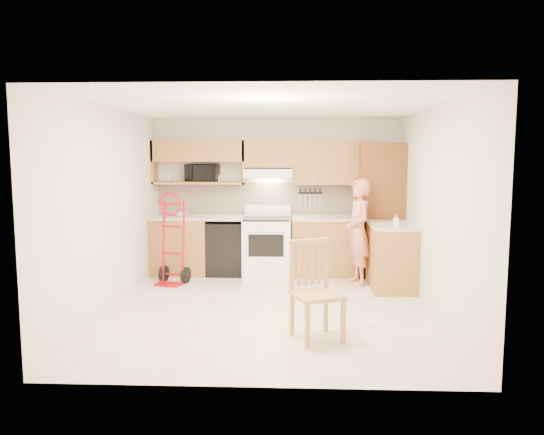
# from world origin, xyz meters

# --- Properties ---
(floor) EXTENTS (4.00, 4.50, 0.02)m
(floor) POSITION_xyz_m (0.00, 0.00, -0.01)
(floor) COLOR beige
(floor) RESTS_ON ground
(ceiling) EXTENTS (4.00, 4.50, 0.02)m
(ceiling) POSITION_xyz_m (0.00, 0.00, 2.51)
(ceiling) COLOR white
(ceiling) RESTS_ON ground
(wall_back) EXTENTS (4.00, 0.02, 2.50)m
(wall_back) POSITION_xyz_m (0.00, 2.26, 1.25)
(wall_back) COLOR silver
(wall_back) RESTS_ON ground
(wall_front) EXTENTS (4.00, 0.02, 2.50)m
(wall_front) POSITION_xyz_m (0.00, -2.26, 1.25)
(wall_front) COLOR silver
(wall_front) RESTS_ON ground
(wall_left) EXTENTS (0.02, 4.50, 2.50)m
(wall_left) POSITION_xyz_m (-2.01, 0.00, 1.25)
(wall_left) COLOR silver
(wall_left) RESTS_ON ground
(wall_right) EXTENTS (0.02, 4.50, 2.50)m
(wall_right) POSITION_xyz_m (2.01, 0.00, 1.25)
(wall_right) COLOR silver
(wall_right) RESTS_ON ground
(backsplash) EXTENTS (3.92, 0.03, 0.55)m
(backsplash) POSITION_xyz_m (0.00, 2.23, 1.20)
(backsplash) COLOR beige
(backsplash) RESTS_ON wall_back
(lower_cab_left) EXTENTS (0.90, 0.60, 0.90)m
(lower_cab_left) POSITION_xyz_m (-1.55, 1.95, 0.45)
(lower_cab_left) COLOR #A86D3D
(lower_cab_left) RESTS_ON ground
(dishwasher) EXTENTS (0.60, 0.60, 0.85)m
(dishwasher) POSITION_xyz_m (-0.80, 1.95, 0.42)
(dishwasher) COLOR black
(dishwasher) RESTS_ON ground
(lower_cab_right) EXTENTS (1.14, 0.60, 0.90)m
(lower_cab_right) POSITION_xyz_m (0.83, 1.95, 0.45)
(lower_cab_right) COLOR #A86D3D
(lower_cab_right) RESTS_ON ground
(countertop_left) EXTENTS (1.50, 0.63, 0.04)m
(countertop_left) POSITION_xyz_m (-1.25, 1.95, 0.92)
(countertop_left) COLOR beige
(countertop_left) RESTS_ON lower_cab_left
(countertop_right) EXTENTS (1.14, 0.63, 0.04)m
(countertop_right) POSITION_xyz_m (0.83, 1.95, 0.92)
(countertop_right) COLOR beige
(countertop_right) RESTS_ON lower_cab_right
(cab_return_right) EXTENTS (0.60, 1.00, 0.90)m
(cab_return_right) POSITION_xyz_m (1.70, 1.15, 0.45)
(cab_return_right) COLOR #A86D3D
(cab_return_right) RESTS_ON ground
(countertop_return) EXTENTS (0.63, 1.00, 0.04)m
(countertop_return) POSITION_xyz_m (1.70, 1.15, 0.92)
(countertop_return) COLOR beige
(countertop_return) RESTS_ON cab_return_right
(pantry_tall) EXTENTS (0.70, 0.60, 2.10)m
(pantry_tall) POSITION_xyz_m (1.65, 1.95, 1.05)
(pantry_tall) COLOR brown
(pantry_tall) RESTS_ON ground
(upper_cab_left) EXTENTS (1.50, 0.33, 0.34)m
(upper_cab_left) POSITION_xyz_m (-1.25, 2.08, 1.98)
(upper_cab_left) COLOR #A86D3D
(upper_cab_left) RESTS_ON wall_back
(upper_shelf_mw) EXTENTS (1.50, 0.33, 0.04)m
(upper_shelf_mw) POSITION_xyz_m (-1.25, 2.08, 1.47)
(upper_shelf_mw) COLOR #A86D3D
(upper_shelf_mw) RESTS_ON wall_back
(upper_cab_center) EXTENTS (0.76, 0.33, 0.44)m
(upper_cab_center) POSITION_xyz_m (-0.12, 2.08, 1.94)
(upper_cab_center) COLOR #A86D3D
(upper_cab_center) RESTS_ON wall_back
(upper_cab_right) EXTENTS (1.14, 0.33, 0.70)m
(upper_cab_right) POSITION_xyz_m (0.83, 2.08, 1.80)
(upper_cab_right) COLOR #A86D3D
(upper_cab_right) RESTS_ON wall_back
(range_hood) EXTENTS (0.76, 0.46, 0.14)m
(range_hood) POSITION_xyz_m (-0.12, 2.02, 1.63)
(range_hood) COLOR white
(range_hood) RESTS_ON wall_back
(knife_strip) EXTENTS (0.40, 0.05, 0.29)m
(knife_strip) POSITION_xyz_m (0.55, 2.21, 1.24)
(knife_strip) COLOR black
(knife_strip) RESTS_ON backsplash
(microwave) EXTENTS (0.54, 0.39, 0.28)m
(microwave) POSITION_xyz_m (-1.20, 2.08, 1.63)
(microwave) COLOR black
(microwave) RESTS_ON upper_shelf_mw
(range) EXTENTS (0.75, 0.99, 1.10)m
(range) POSITION_xyz_m (-0.14, 1.79, 0.55)
(range) COLOR white
(range) RESTS_ON ground
(person) EXTENTS (0.50, 0.64, 1.58)m
(person) POSITION_xyz_m (1.24, 1.35, 0.79)
(person) COLOR #DD765F
(person) RESTS_ON ground
(hand_truck) EXTENTS (0.59, 0.56, 1.25)m
(hand_truck) POSITION_xyz_m (-1.54, 1.24, 0.62)
(hand_truck) COLOR #AE0A13
(hand_truck) RESTS_ON ground
(dining_chair) EXTENTS (0.63, 0.65, 1.04)m
(dining_chair) POSITION_xyz_m (0.54, -1.07, 0.52)
(dining_chair) COLOR tan
(dining_chair) RESTS_ON ground
(soap_bottle) EXTENTS (0.09, 0.09, 0.17)m
(soap_bottle) POSITION_xyz_m (1.70, 0.87, 1.03)
(soap_bottle) COLOR white
(soap_bottle) RESTS_ON countertop_return
(bowl) EXTENTS (0.31, 0.31, 0.06)m
(bowl) POSITION_xyz_m (-1.53, 1.95, 0.97)
(bowl) COLOR white
(bowl) RESTS_ON countertop_left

